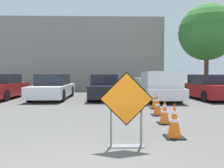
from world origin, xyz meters
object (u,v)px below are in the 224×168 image
at_px(parked_car_nearest, 2,87).
at_px(parked_car_fourth, 208,88).
at_px(road_closed_sign, 126,106).
at_px(traffic_cone_second, 165,112).
at_px(parked_car_second, 53,88).
at_px(parked_car_third, 104,87).
at_px(pickup_truck, 157,87).
at_px(traffic_cone_nearest, 174,121).
at_px(traffic_cone_third, 157,105).
at_px(traffic_cone_fourth, 155,100).

xyz_separation_m(parked_car_nearest, parked_car_fourth, (12.09, -0.47, -0.02)).
bearing_deg(road_closed_sign, parked_car_nearest, 127.13).
bearing_deg(traffic_cone_second, parked_car_second, 126.90).
height_order(parked_car_second, parked_car_third, parked_car_second).
relative_size(traffic_cone_second, pickup_truck, 0.13).
xyz_separation_m(parked_car_second, parked_car_fourth, (9.07, -0.32, -0.01)).
height_order(traffic_cone_nearest, parked_car_fourth, parked_car_fourth).
height_order(traffic_cone_third, parked_car_second, parked_car_second).
relative_size(parked_car_nearest, parked_car_second, 0.94).
bearing_deg(parked_car_third, traffic_cone_third, 109.36).
relative_size(road_closed_sign, traffic_cone_third, 2.01).
bearing_deg(traffic_cone_nearest, parked_car_second, 120.89).
height_order(traffic_cone_third, pickup_truck, pickup_truck).
bearing_deg(parked_car_fourth, road_closed_sign, 52.42).
relative_size(traffic_cone_third, parked_car_third, 0.17).
height_order(road_closed_sign, parked_car_third, road_closed_sign).
relative_size(traffic_cone_nearest, parked_car_third, 0.18).
relative_size(traffic_cone_fourth, parked_car_third, 0.16).
xyz_separation_m(traffic_cone_third, traffic_cone_fourth, (0.25, 1.48, -0.02)).
xyz_separation_m(road_closed_sign, traffic_cone_fourth, (1.66, 4.82, -0.49)).
bearing_deg(parked_car_second, parked_car_nearest, -2.21).
bearing_deg(parked_car_nearest, traffic_cone_fourth, 154.61).
distance_m(traffic_cone_nearest, parked_car_fourth, 8.74).
xyz_separation_m(traffic_cone_nearest, traffic_cone_second, (0.15, 1.41, -0.04)).
distance_m(parked_car_third, parked_car_fourth, 6.06).
bearing_deg(parked_car_fourth, traffic_cone_second, 52.09).
height_order(traffic_cone_second, traffic_cone_third, traffic_cone_third).
xyz_separation_m(traffic_cone_fourth, parked_car_third, (-2.20, 3.82, 0.31)).
xyz_separation_m(traffic_cone_nearest, parked_car_nearest, (-7.75, 8.06, 0.28)).
height_order(traffic_cone_nearest, traffic_cone_second, traffic_cone_nearest).
distance_m(traffic_cone_fourth, parked_car_third, 4.42).
bearing_deg(parked_car_third, parked_car_nearest, -1.35).
distance_m(traffic_cone_nearest, pickup_truck, 7.55).
xyz_separation_m(road_closed_sign, traffic_cone_third, (1.41, 3.35, -0.48)).
bearing_deg(parked_car_third, traffic_cone_second, 104.90).
bearing_deg(traffic_cone_nearest, parked_car_nearest, 133.90).
relative_size(road_closed_sign, traffic_cone_nearest, 1.87).
xyz_separation_m(traffic_cone_second, parked_car_nearest, (-7.90, 6.65, 0.32)).
bearing_deg(parked_car_fourth, parked_car_nearest, -6.03).
height_order(traffic_cone_nearest, parked_car_third, parked_car_third).
xyz_separation_m(parked_car_third, pickup_truck, (3.02, -0.57, 0.06)).
height_order(traffic_cone_fourth, parked_car_second, parked_car_second).
distance_m(parked_car_second, pickup_truck, 6.06).
bearing_deg(traffic_cone_fourth, parked_car_fourth, 41.49).
xyz_separation_m(parked_car_nearest, pickup_truck, (9.07, -0.63, 0.05)).
relative_size(parked_car_second, parked_car_third, 1.02).
bearing_deg(parked_car_second, parked_car_fourth, 178.60).
distance_m(parked_car_nearest, parked_car_fourth, 12.10).
distance_m(traffic_cone_third, parked_car_nearest, 9.62).
height_order(road_closed_sign, pickup_truck, pickup_truck).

